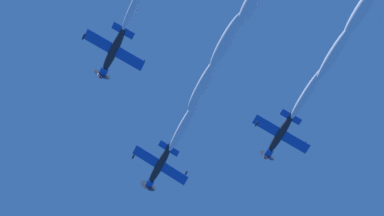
% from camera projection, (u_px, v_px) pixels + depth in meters
% --- Properties ---
extents(airplane_lead, '(8.69, 8.11, 3.08)m').
position_uv_depth(airplane_lead, '(159.00, 167.00, 76.52)').
color(airplane_lead, '#232328').
extents(airplane_left_wingman, '(8.83, 8.12, 2.94)m').
position_uv_depth(airplane_left_wingman, '(113.00, 53.00, 70.46)').
color(airplane_left_wingman, '#232328').
extents(airplane_right_wingman, '(8.78, 8.11, 2.99)m').
position_uv_depth(airplane_right_wingman, '(279.00, 136.00, 76.24)').
color(airplane_right_wingman, '#232328').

